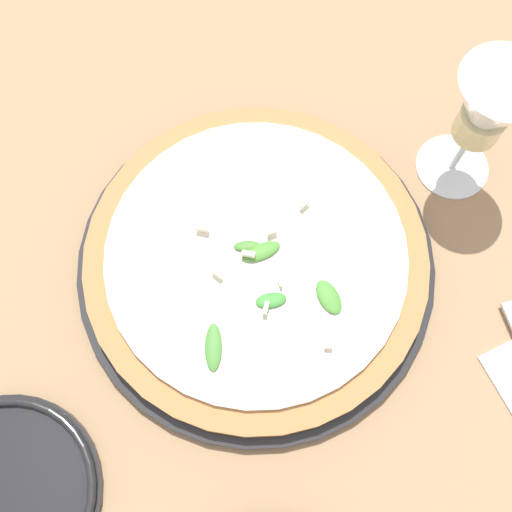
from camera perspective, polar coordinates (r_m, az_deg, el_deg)
The scene contains 4 objects.
ground_plane at distance 0.60m, azimuth 1.62°, elevation -3.95°, with size 6.00×6.00×0.00m, color #9E7A56.
pizza_arugula_main at distance 0.59m, azimuth 0.00°, elevation -0.44°, with size 0.36×0.36×0.05m.
wine_glass at distance 0.60m, azimuth 21.07°, elevation 12.56°, with size 0.08×0.08×0.15m.
side_plate_white at distance 0.61m, azimuth -23.05°, elevation -20.27°, with size 0.18×0.18×0.02m.
Camera 1 is at (0.15, -0.07, 0.58)m, focal length 42.00 mm.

